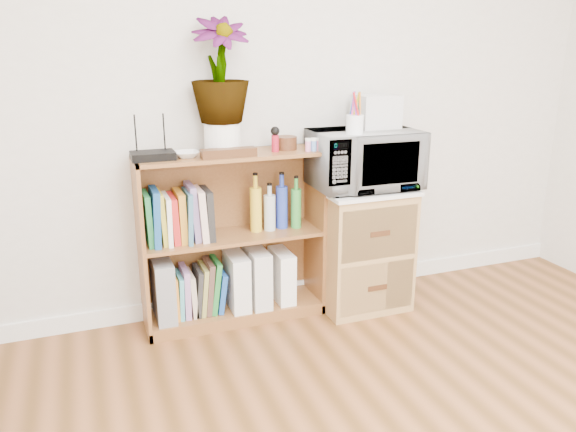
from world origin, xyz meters
TOP-DOWN VIEW (x-y plane):
  - skirting_board at (0.00, 2.24)m, footprint 4.00×0.02m
  - bookshelf at (-0.35, 2.10)m, footprint 1.00×0.30m
  - wicker_unit at (0.40, 2.02)m, footprint 0.50×0.45m
  - microwave at (0.40, 2.02)m, footprint 0.59×0.41m
  - pen_cup at (0.28, 1.92)m, footprint 0.09×0.09m
  - small_appliance at (0.50, 2.08)m, footprint 0.23×0.19m
  - router at (-0.75, 2.08)m, footprint 0.21×0.15m
  - white_bowl at (-0.59, 2.07)m, footprint 0.13×0.13m
  - plant_pot at (-0.38, 2.12)m, footprint 0.19×0.19m
  - potted_plant at (-0.38, 2.12)m, footprint 0.29×0.29m
  - trinket_box at (-0.38, 2.00)m, footprint 0.28×0.07m
  - kokeshi_doll at (-0.11, 2.06)m, footprint 0.04×0.04m
  - wooden_bowl at (-0.03, 2.11)m, footprint 0.12×0.12m
  - paint_jars at (0.09, 2.01)m, footprint 0.12×0.04m
  - file_box at (-0.74, 2.10)m, footprint 0.10×0.27m
  - magazine_holder_left at (-0.34, 2.09)m, footprint 0.10×0.25m
  - magazine_holder_mid at (-0.22, 2.09)m, footprint 0.10×0.26m
  - magazine_holder_right at (-0.07, 2.09)m, footprint 0.09×0.24m
  - cookbooks at (-0.64, 2.10)m, footprint 0.35×0.20m
  - liquor_bottles at (-0.10, 2.10)m, footprint 0.29×0.07m
  - lower_books at (-0.56, 2.10)m, footprint 0.30×0.19m

SIDE VIEW (x-z plane):
  - skirting_board at x=0.00m, z-range 0.00..0.10m
  - lower_books at x=-0.56m, z-range 0.05..0.35m
  - magazine_holder_right at x=-0.07m, z-range 0.07..0.37m
  - magazine_holder_left at x=-0.34m, z-range 0.07..0.39m
  - magazine_holder_mid at x=-0.22m, z-range 0.07..0.40m
  - file_box at x=-0.74m, z-range 0.07..0.41m
  - wicker_unit at x=0.40m, z-range 0.00..0.70m
  - bookshelf at x=-0.35m, z-range 0.00..0.95m
  - cookbooks at x=-0.64m, z-range 0.49..0.79m
  - liquor_bottles at x=-0.10m, z-range 0.49..0.81m
  - microwave at x=0.40m, z-range 0.72..1.04m
  - white_bowl at x=-0.59m, z-range 0.95..0.98m
  - router at x=-0.75m, z-range 0.95..0.99m
  - trinket_box at x=-0.38m, z-range 0.95..1.00m
  - paint_jars at x=0.09m, z-range 0.95..1.01m
  - wooden_bowl at x=-0.03m, z-range 0.95..1.02m
  - kokeshi_doll at x=-0.11m, z-range 0.95..1.04m
  - plant_pot at x=-0.38m, z-range 0.95..1.11m
  - pen_cup at x=0.28m, z-range 1.04..1.14m
  - small_appliance at x=0.50m, z-range 1.04..1.23m
  - potted_plant at x=-0.38m, z-range 1.11..1.64m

